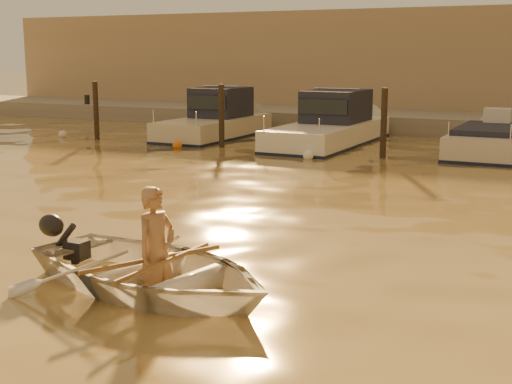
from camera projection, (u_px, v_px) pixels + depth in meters
The scene contains 17 objects.
ground_plane at pixel (60, 313), 8.30m from camera, with size 160.00×160.00×0.00m, color olive.
dinghy at pixel (151, 270), 9.04m from camera, with size 2.63×3.68×0.76m, color silver.
person at pixel (156, 252), 8.92m from camera, with size 0.60×0.40×1.66m, color #9F734F.
outboard_motor at pixel (76, 249), 9.93m from camera, with size 0.90×0.40×0.70m, color black, non-canonical shape.
oar_port at pixel (165, 262), 8.86m from camera, with size 0.06×0.06×2.10m, color brown.
oar_starboard at pixel (154, 259), 8.98m from camera, with size 0.06×0.06×2.10m, color brown.
moored_boat_1 at pixel (214, 120), 25.31m from camera, with size 2.04×6.14×1.75m, color beige, non-canonical shape.
moored_boat_2 at pixel (329, 125), 23.41m from camera, with size 2.19×7.36×1.75m, color white, non-canonical shape.
moored_boat_3 at pixel (491, 147), 21.25m from camera, with size 2.01×5.82×0.95m, color beige, non-canonical shape.
piling_0 at pixel (96, 113), 24.83m from camera, with size 0.18×0.18×2.20m, color #2D2319.
piling_1 at pixel (221, 119), 22.66m from camera, with size 0.18×0.18×2.20m, color #2D2319.
piling_2 at pixel (384, 127), 20.35m from camera, with size 0.18×0.18×2.20m, color #2D2319.
fender_a at pixel (63, 135), 25.40m from camera, with size 0.30×0.30×0.30m, color silver.
fender_b at pixel (177, 145), 22.59m from camera, with size 0.30×0.30×0.30m, color orange.
fender_c at pixel (308, 156), 20.25m from camera, with size 0.30×0.30×0.30m, color white.
quay at pixel (445, 128), 27.18m from camera, with size 52.00×4.00×1.00m, color gray.
waterfront_building at pixel (474, 66), 31.59m from camera, with size 46.00×7.00×4.80m, color #9E8466.
Camera 1 is at (5.53, -6.05, 2.98)m, focal length 50.00 mm.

